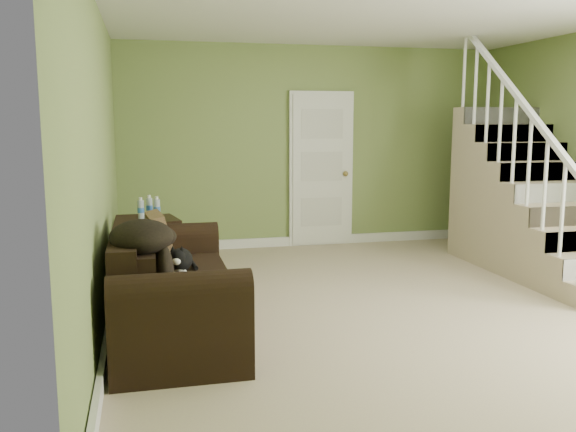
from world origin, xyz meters
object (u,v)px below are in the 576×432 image
banana (184,287)px  side_table (151,249)px  cat (181,260)px  sofa (168,293)px

banana → side_table: bearing=81.2°
side_table → cat: 1.57m
banana → cat: bearing=74.3°
sofa → cat: bearing=48.9°
side_table → banana: 2.11m
sofa → banana: bearing=-77.2°
cat → side_table: bearing=108.4°
sofa → banana: size_ratio=9.94×
sofa → banana: (0.10, -0.43, 0.16)m
cat → banana: (-0.01, -0.55, -0.07)m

